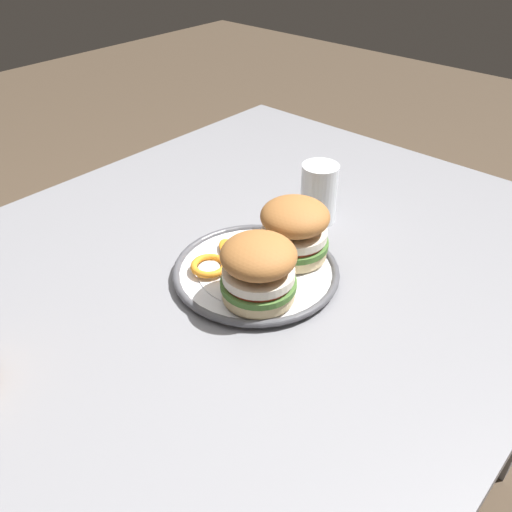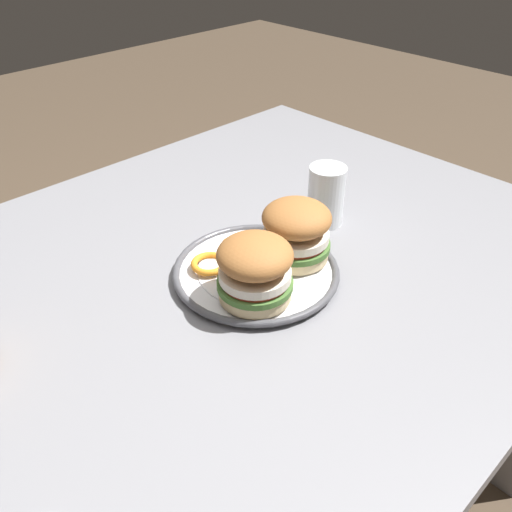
{
  "view_description": "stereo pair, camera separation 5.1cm",
  "coord_description": "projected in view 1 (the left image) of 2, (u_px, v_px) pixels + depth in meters",
  "views": [
    {
      "loc": [
        -0.51,
        -0.51,
        1.31
      ],
      "look_at": [
        0.01,
        -0.05,
        0.81
      ],
      "focal_mm": 38.1,
      "sensor_mm": 36.0,
      "label": 1
    },
    {
      "loc": [
        -0.48,
        -0.55,
        1.31
      ],
      "look_at": [
        0.01,
        -0.05,
        0.81
      ],
      "focal_mm": 38.1,
      "sensor_mm": 36.0,
      "label": 2
    }
  ],
  "objects": [
    {
      "name": "sandwich_half_left",
      "position": [
        294.0,
        229.0,
        0.88
      ],
      "size": [
        0.13,
        0.13,
        0.1
      ],
      "color": "beige",
      "rests_on": "dinner_plate"
    },
    {
      "name": "sandwich_half_right",
      "position": [
        259.0,
        268.0,
        0.79
      ],
      "size": [
        0.12,
        0.12,
        0.1
      ],
      "color": "beige",
      "rests_on": "dinner_plate"
    },
    {
      "name": "drinking_glass",
      "position": [
        319.0,
        197.0,
        1.0
      ],
      "size": [
        0.07,
        0.07,
        0.11
      ],
      "color": "white",
      "rests_on": "dining_table"
    },
    {
      "name": "orange_peel_strip_long",
      "position": [
        229.0,
        248.0,
        0.91
      ],
      "size": [
        0.05,
        0.07,
        0.01
      ],
      "color": "orange",
      "rests_on": "dinner_plate"
    },
    {
      "name": "dinner_plate",
      "position": [
        256.0,
        271.0,
        0.88
      ],
      "size": [
        0.27,
        0.27,
        0.02
      ],
      "color": "white",
      "rests_on": "dining_table"
    },
    {
      "name": "orange_peel_curled",
      "position": [
        209.0,
        266.0,
        0.87
      ],
      "size": [
        0.07,
        0.07,
        0.01
      ],
      "color": "orange",
      "rests_on": "dinner_plate"
    },
    {
      "name": "dining_table",
      "position": [
        232.0,
        315.0,
        0.96
      ],
      "size": [
        1.26,
        0.96,
        0.77
      ],
      "color": "gray",
      "rests_on": "ground"
    }
  ]
}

